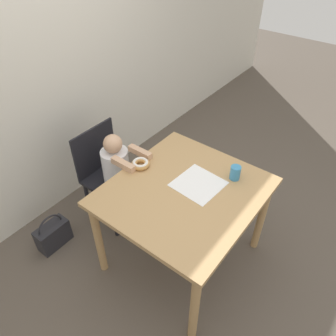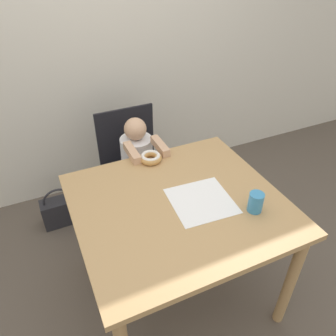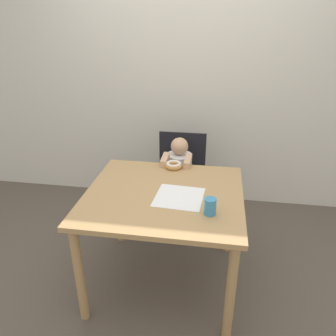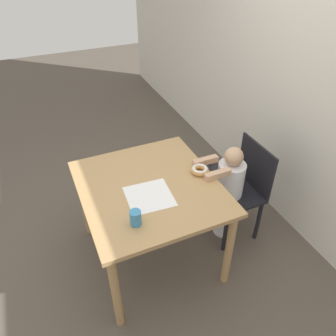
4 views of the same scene
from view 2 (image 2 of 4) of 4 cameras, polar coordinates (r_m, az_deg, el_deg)
ground_plane at (r=2.31m, az=1.49°, el=-20.35°), size 12.00×12.00×0.00m
wall_back at (r=2.66m, az=-11.80°, el=20.61°), size 8.00×0.05×2.50m
dining_table at (r=1.79m, az=1.82°, el=-8.39°), size 1.07×0.99×0.77m
chair at (r=2.51m, az=-6.12°, el=0.56°), size 0.44×0.40×0.89m
child_figure at (r=2.43m, az=-5.16°, el=-1.08°), size 0.24×0.42×0.92m
donut at (r=2.01m, az=-3.05°, el=1.87°), size 0.14×0.14×0.05m
napkin at (r=1.74m, az=5.82°, el=-5.70°), size 0.34×0.34×0.00m
handbag at (r=2.76m, az=-18.18°, el=-7.04°), size 0.28×0.14×0.34m
cup at (r=1.70m, az=15.02°, el=-5.78°), size 0.07×0.07×0.11m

